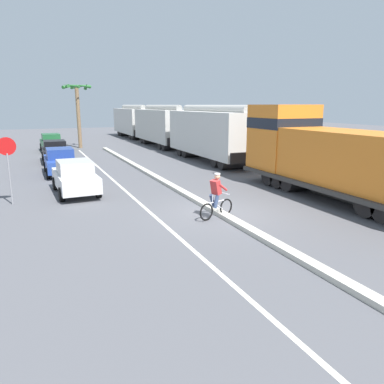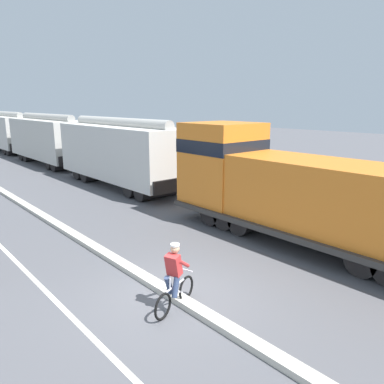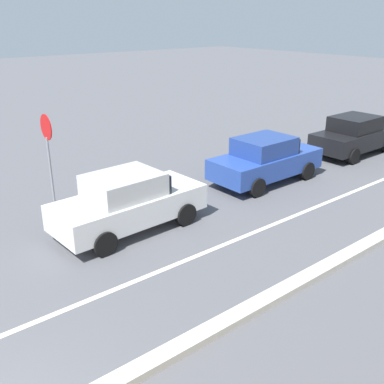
% 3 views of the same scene
% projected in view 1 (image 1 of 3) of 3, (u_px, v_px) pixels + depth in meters
% --- Properties ---
extents(ground_plane, '(120.00, 120.00, 0.00)m').
position_uv_depth(ground_plane, '(217.00, 214.00, 14.76)').
color(ground_plane, '#56565B').
extents(median_curb, '(0.36, 36.00, 0.16)m').
position_uv_depth(median_curb, '(167.00, 183.00, 20.11)').
color(median_curb, beige).
rests_on(median_curb, ground).
extents(lane_stripe, '(0.14, 36.00, 0.01)m').
position_uv_depth(lane_stripe, '(123.00, 188.00, 19.21)').
color(lane_stripe, silver).
rests_on(lane_stripe, ground).
extents(locomotive, '(3.10, 11.61, 4.20)m').
position_uv_depth(locomotive, '(329.00, 158.00, 17.14)').
color(locomotive, orange).
rests_on(locomotive, ground).
extents(hopper_car_lead, '(2.90, 10.60, 4.18)m').
position_uv_depth(hopper_car_lead, '(212.00, 134.00, 27.95)').
color(hopper_car_lead, silver).
rests_on(hopper_car_lead, ground).
extents(hopper_car_middle, '(2.90, 10.60, 4.18)m').
position_uv_depth(hopper_car_middle, '(162.00, 126.00, 38.33)').
color(hopper_car_middle, beige).
rests_on(hopper_car_middle, ground).
extents(hopper_car_trailing, '(2.90, 10.60, 4.18)m').
position_uv_depth(hopper_car_trailing, '(133.00, 121.00, 48.71)').
color(hopper_car_trailing, beige).
rests_on(hopper_car_trailing, ground).
extents(parked_car_white, '(1.97, 4.27, 1.62)m').
position_uv_depth(parked_car_white, '(75.00, 177.00, 17.89)').
color(parked_car_white, silver).
rests_on(parked_car_white, ground).
extents(parked_car_blue, '(1.86, 4.21, 1.62)m').
position_uv_depth(parked_car_blue, '(60.00, 161.00, 22.92)').
color(parked_car_blue, '#28479E').
rests_on(parked_car_blue, ground).
extents(parked_car_black, '(1.84, 4.20, 1.62)m').
position_uv_depth(parked_car_black, '(55.00, 151.00, 27.84)').
color(parked_car_black, black).
rests_on(parked_car_black, ground).
extents(parked_car_green, '(1.94, 4.25, 1.62)m').
position_uv_depth(parked_car_green, '(51.00, 142.00, 34.35)').
color(parked_car_green, '#286B3D').
rests_on(parked_car_green, ground).
extents(cyclist, '(1.64, 0.67, 1.71)m').
position_uv_depth(cyclist, '(216.00, 197.00, 14.01)').
color(cyclist, black).
rests_on(cyclist, ground).
extents(stop_sign, '(0.76, 0.08, 2.88)m').
position_uv_depth(stop_sign, '(8.00, 158.00, 15.69)').
color(stop_sign, gray).
rests_on(stop_sign, ground).
extents(palm_tree_near, '(2.74, 2.79, 6.27)m').
position_uv_depth(palm_tree_near, '(77.00, 99.00, 36.15)').
color(palm_tree_near, '#846647').
rests_on(palm_tree_near, ground).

